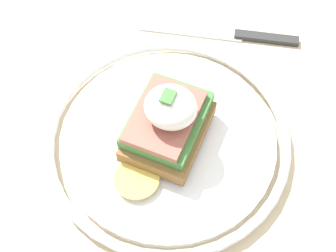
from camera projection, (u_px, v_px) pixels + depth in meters
dining_table at (181, 208)px, 0.59m from camera, size 1.07×0.74×0.73m
plate at (168, 139)px, 0.50m from camera, size 0.26×0.26×0.02m
sandwich at (168, 122)px, 0.47m from camera, size 0.13×0.07×0.08m
knife at (232, 35)px, 0.58m from camera, size 0.06×0.20×0.01m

